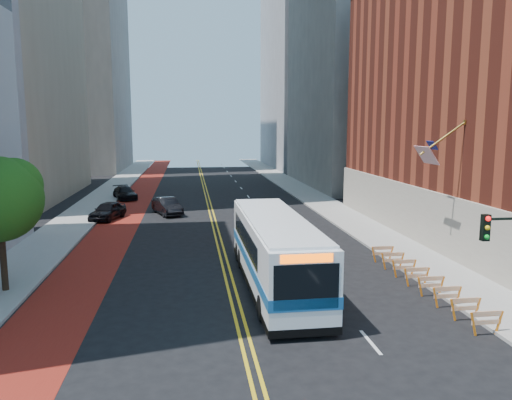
{
  "coord_description": "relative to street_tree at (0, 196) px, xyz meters",
  "views": [
    {
      "loc": [
        -2.05,
        -19.53,
        8.35
      ],
      "look_at": [
        1.66,
        8.0,
        4.15
      ],
      "focal_mm": 35.0,
      "sensor_mm": 36.0,
      "label": 1
    }
  ],
  "objects": [
    {
      "name": "traffic_signal",
      "position": [
        20.66,
        -9.55,
        -1.19
      ],
      "size": [
        2.21,
        0.34,
        5.07
      ],
      "color": "black",
      "rests_on": "sidewalk_right"
    },
    {
      "name": "sidewalk_right",
      "position": [
        23.24,
        23.96,
        -4.84
      ],
      "size": [
        4.0,
        140.0,
        0.15
      ],
      "primitive_type": "cube",
      "color": "gray",
      "rests_on": "ground"
    },
    {
      "name": "center_line_outer",
      "position": [
        11.42,
        23.96,
        -4.91
      ],
      "size": [
        0.14,
        140.0,
        0.01
      ],
      "primitive_type": "cube",
      "color": "gold",
      "rests_on": "ground"
    },
    {
      "name": "street_tree",
      "position": [
        0.0,
        0.0,
        0.0
      ],
      "size": [
        4.2,
        4.2,
        6.7
      ],
      "color": "black",
      "rests_on": "sidewalk_left"
    },
    {
      "name": "car_a",
      "position": [
        1.94,
        19.44,
        -4.12
      ],
      "size": [
        3.14,
        5.0,
        1.59
      ],
      "primitive_type": "imported",
      "rotation": [
        0.0,
        0.0,
        -0.29
      ],
      "color": "black",
      "rests_on": "ground"
    },
    {
      "name": "lane_dashes",
      "position": [
        16.04,
        31.96,
        -4.9
      ],
      "size": [
        0.14,
        98.2,
        0.01
      ],
      "color": "silver",
      "rests_on": "ground"
    },
    {
      "name": "construction_barriers",
      "position": [
        20.84,
        -2.62,
        -4.24
      ],
      "size": [
        1.42,
        10.91,
        1.0
      ],
      "color": "orange",
      "rests_on": "ground"
    },
    {
      "name": "center_line_inner",
      "position": [
        11.06,
        23.96,
        -4.91
      ],
      "size": [
        0.14,
        140.0,
        0.01
      ],
      "primitive_type": "cube",
      "color": "gold",
      "rests_on": "ground"
    },
    {
      "name": "car_c",
      "position": [
        1.94,
        31.8,
        -4.2
      ],
      "size": [
        3.53,
        5.31,
        1.43
      ],
      "primitive_type": "imported",
      "rotation": [
        0.0,
        0.0,
        0.34
      ],
      "color": "black",
      "rests_on": "ground"
    },
    {
      "name": "bus_lane_paint",
      "position": [
        3.14,
        23.96,
        -4.91
      ],
      "size": [
        3.6,
        140.0,
        0.01
      ],
      "primitive_type": "cube",
      "color": "maroon",
      "rests_on": "ground"
    },
    {
      "name": "ground",
      "position": [
        11.24,
        -6.04,
        -4.91
      ],
      "size": [
        160.0,
        160.0,
        0.0
      ],
      "primitive_type": "plane",
      "color": "black",
      "rests_on": "ground"
    },
    {
      "name": "car_b",
      "position": [
        7.09,
        21.29,
        -4.12
      ],
      "size": [
        3.23,
        5.11,
        1.59
      ],
      "primitive_type": "imported",
      "rotation": [
        0.0,
        0.0,
        0.35
      ],
      "color": "black",
      "rests_on": "ground"
    },
    {
      "name": "midrise_right_far",
      "position": [
        35.24,
        71.96,
        22.59
      ],
      "size": [
        20.0,
        28.0,
        55.0
      ],
      "primitive_type": "cube",
      "color": "gray",
      "rests_on": "ground"
    },
    {
      "name": "transit_bus",
      "position": [
        13.5,
        -0.88,
        -2.98
      ],
      "size": [
        3.04,
        13.48,
        3.7
      ],
      "rotation": [
        0.0,
        0.0,
        0.01
      ],
      "color": "white",
      "rests_on": "ground"
    },
    {
      "name": "midrise_right_near",
      "position": [
        34.24,
        41.96,
        15.09
      ],
      "size": [
        18.0,
        26.0,
        40.0
      ],
      "primitive_type": "cube",
      "color": "slate",
      "rests_on": "ground"
    },
    {
      "name": "sidewalk_left",
      "position": [
        -0.76,
        23.96,
        -4.84
      ],
      "size": [
        4.0,
        140.0,
        0.15
      ],
      "primitive_type": "cube",
      "color": "gray",
      "rests_on": "ground"
    }
  ]
}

